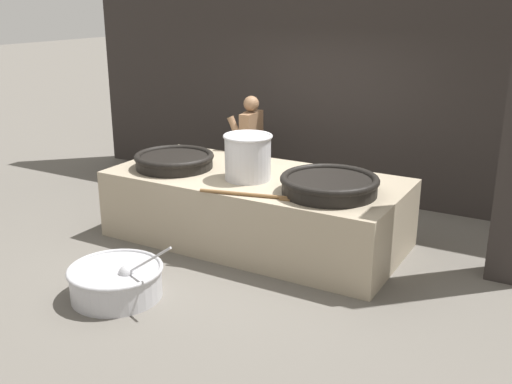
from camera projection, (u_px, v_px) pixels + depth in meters
name	position (u px, v px, depth m)	size (l,w,h in m)	color
ground_plane	(256.00, 240.00, 7.56)	(60.00, 60.00, 0.00)	#666059
back_wall	(332.00, 63.00, 8.83)	(8.65, 0.24, 3.98)	#2D2826
hearth_platform	(256.00, 208.00, 7.43)	(3.60, 1.69, 0.85)	tan
giant_wok_near	(174.00, 160.00, 7.60)	(1.01, 1.01, 0.19)	black
giant_wok_far	(329.00, 184.00, 6.60)	(1.10, 1.10, 0.21)	black
stock_pot	(248.00, 156.00, 7.08)	(0.59, 0.59, 0.54)	silver
stirring_paddle	(250.00, 195.00, 6.53)	(1.02, 0.32, 0.04)	brown
cook	(251.00, 146.00, 8.66)	(0.38, 0.59, 1.59)	#8C6647
prep_bowl_vegetables	(116.00, 280.00, 6.08)	(1.26, 0.97, 0.73)	#B7B7BC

